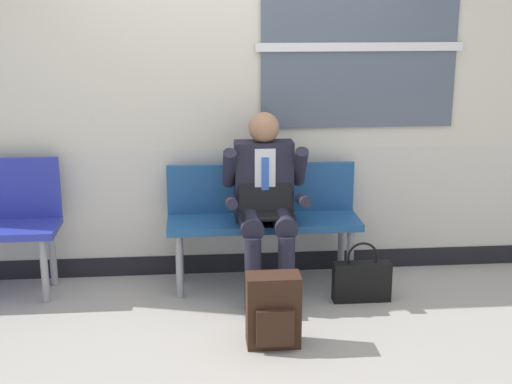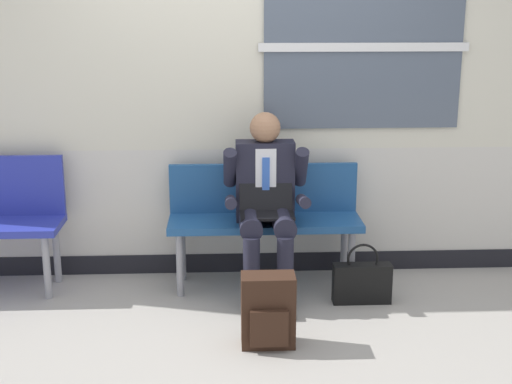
# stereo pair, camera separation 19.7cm
# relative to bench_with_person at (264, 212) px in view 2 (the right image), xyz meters

# --- Properties ---
(ground_plane) EXTENTS (18.00, 18.00, 0.00)m
(ground_plane) POSITION_rel_bench_with_person_xyz_m (-0.14, -0.42, -0.53)
(ground_plane) COLOR #9E9991
(station_wall) EXTENTS (5.71, 0.16, 2.84)m
(station_wall) POSITION_rel_bench_with_person_xyz_m (-0.13, 0.28, 0.89)
(station_wall) COLOR beige
(station_wall) RESTS_ON ground
(bench_with_person) EXTENTS (1.34, 0.42, 0.85)m
(bench_with_person) POSITION_rel_bench_with_person_xyz_m (0.00, 0.00, 0.00)
(bench_with_person) COLOR navy
(bench_with_person) RESTS_ON ground
(person_seated) EXTENTS (0.57, 0.70, 1.25)m
(person_seated) POSITION_rel_bench_with_person_xyz_m (0.00, -0.19, 0.14)
(person_seated) COLOR #1E1E2D
(person_seated) RESTS_ON ground
(backpack) EXTENTS (0.31, 0.21, 0.44)m
(backpack) POSITION_rel_bench_with_person_xyz_m (-0.03, -0.98, -0.31)
(backpack) COLOR #331E14
(backpack) RESTS_ON ground
(handbag) EXTENTS (0.39, 0.11, 0.42)m
(handbag) POSITION_rel_bench_with_person_xyz_m (0.64, -0.38, -0.38)
(handbag) COLOR black
(handbag) RESTS_ON ground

